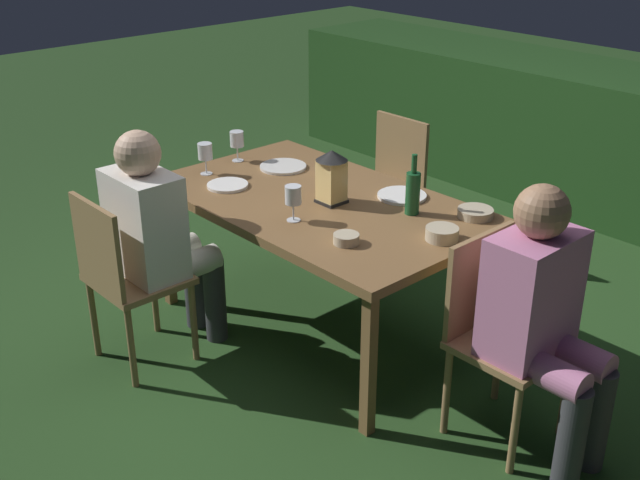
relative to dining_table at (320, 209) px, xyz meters
name	(u,v)px	position (x,y,z in m)	size (l,w,h in m)	color
ground_plane	(320,328)	(0.00, 0.00, -0.68)	(16.00, 16.00, 0.00)	#26471E
dining_table	(320,209)	(0.00, 0.00, 0.00)	(1.68, 0.99, 0.73)	brown
chair_side_left_a	(124,274)	(-0.38, -0.89, -0.19)	(0.42, 0.40, 0.87)	#937047
person_in_cream	(158,232)	(-0.38, -0.69, -0.04)	(0.38, 0.47, 1.15)	white
chair_head_far	(498,328)	(1.09, 0.00, -0.19)	(0.40, 0.42, 0.87)	#937047
person_in_pink	(544,314)	(1.28, 0.00, -0.04)	(0.48, 0.38, 1.15)	#C675A3
chair_side_right_a	(387,183)	(-0.38, 0.89, -0.19)	(0.42, 0.40, 0.87)	#937047
lantern_centerpiece	(332,174)	(0.07, 0.01, 0.20)	(0.15, 0.15, 0.27)	black
green_bottle_on_table	(413,192)	(0.42, 0.20, 0.16)	(0.07, 0.07, 0.29)	#195128
wine_glass_a	(237,141)	(-0.73, 0.05, 0.17)	(0.08, 0.08, 0.17)	silver
wine_glass_b	(293,197)	(0.11, -0.27, 0.17)	(0.08, 0.08, 0.17)	silver
wine_glass_c	(205,153)	(-0.67, -0.20, 0.17)	(0.08, 0.08, 0.17)	silver
plate_a	(228,185)	(-0.44, -0.23, 0.06)	(0.21, 0.21, 0.01)	white
plate_b	(402,196)	(0.25, 0.32, 0.06)	(0.24, 0.24, 0.01)	white
plate_c	(283,167)	(-0.47, 0.16, 0.06)	(0.25, 0.25, 0.01)	silver
bowl_olives	(326,170)	(-0.24, 0.25, 0.08)	(0.11, 0.11, 0.05)	#BCAD8E
bowl_bread	(346,238)	(0.45, -0.26, 0.08)	(0.11, 0.11, 0.04)	#BCAD8E
bowl_salad	(442,233)	(0.70, 0.08, 0.08)	(0.14, 0.14, 0.06)	#BCAD8E
bowl_dip	(475,213)	(0.65, 0.39, 0.07)	(0.17, 0.17, 0.04)	#BCAD8E
hedge_backdrop	(596,139)	(0.00, 2.64, -0.20)	(5.13, 0.88, 0.96)	#1E4219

